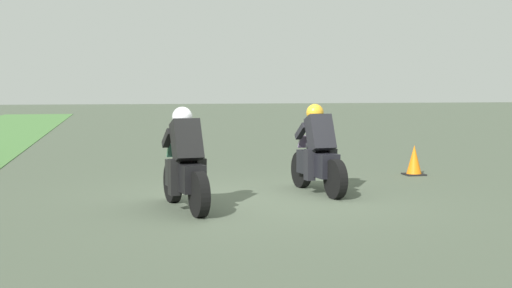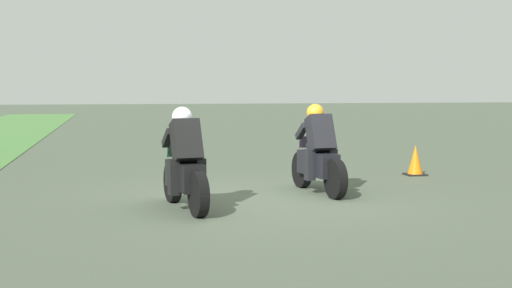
% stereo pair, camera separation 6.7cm
% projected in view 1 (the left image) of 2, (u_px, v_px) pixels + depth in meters
% --- Properties ---
extents(ground_plane, '(120.00, 120.00, 0.00)m').
position_uv_depth(ground_plane, '(260.00, 200.00, 11.55)').
color(ground_plane, '#4A5443').
extents(rider_lane_a, '(2.04, 0.59, 1.51)m').
position_uv_depth(rider_lane_a, '(318.00, 156.00, 12.28)').
color(rider_lane_a, black).
rests_on(rider_lane_a, ground_plane).
extents(rider_lane_b, '(2.03, 0.62, 1.51)m').
position_uv_depth(rider_lane_b, '(185.00, 167.00, 10.64)').
color(rider_lane_b, black).
rests_on(rider_lane_b, ground_plane).
extents(traffic_cone, '(0.40, 0.40, 0.61)m').
position_uv_depth(traffic_cone, '(414.00, 161.00, 14.75)').
color(traffic_cone, black).
rests_on(traffic_cone, ground_plane).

